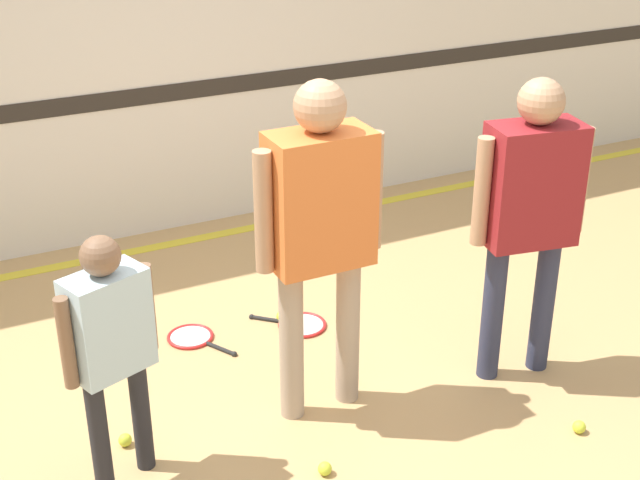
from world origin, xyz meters
TOP-DOWN VIEW (x-y plane):
  - ground_plane at (0.00, 0.00)m, footprint 16.00×16.00m
  - wall_back at (0.00, 2.58)m, footprint 16.00×0.07m
  - floor_stripe at (0.00, 2.29)m, footprint 14.40×0.10m
  - person_instructor at (-0.04, 0.10)m, footprint 0.66×0.27m
  - person_student_left at (-1.09, -0.00)m, footprint 0.44×0.29m
  - person_student_right at (1.05, -0.08)m, footprint 0.62×0.33m
  - racket_spare_on_floor at (0.20, 0.86)m, footprint 0.46×0.44m
  - racket_second_spare at (-0.42, 1.00)m, footprint 0.37×0.49m
  - tennis_ball_near_instructor at (-0.26, -0.40)m, footprint 0.07×0.07m
  - tennis_ball_by_spare_racket at (0.13, 0.96)m, footprint 0.07×0.07m
  - tennis_ball_stray_left at (1.01, -0.67)m, footprint 0.07×0.07m
  - tennis_ball_stray_right at (-1.03, 0.22)m, footprint 0.07×0.07m

SIDE VIEW (x-z plane):
  - ground_plane at x=0.00m, z-range 0.00..0.00m
  - floor_stripe at x=0.00m, z-range 0.00..0.01m
  - racket_spare_on_floor at x=0.20m, z-range -0.01..0.03m
  - racket_second_spare at x=-0.42m, z-range -0.01..0.03m
  - tennis_ball_near_instructor at x=-0.26m, z-range 0.00..0.07m
  - tennis_ball_by_spare_racket at x=0.13m, z-range 0.00..0.07m
  - tennis_ball_stray_left at x=1.01m, z-range 0.00..0.07m
  - tennis_ball_stray_right at x=-1.03m, z-range 0.00..0.07m
  - person_student_left at x=-1.09m, z-range 0.15..1.38m
  - person_student_right at x=1.05m, z-range 0.20..1.84m
  - person_instructor at x=-0.04m, z-range 0.20..1.93m
  - wall_back at x=0.00m, z-range 0.00..3.20m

